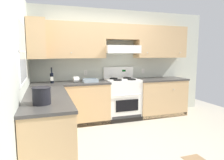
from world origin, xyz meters
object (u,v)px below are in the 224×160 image
at_px(bowl, 90,81).
at_px(stove, 122,98).
at_px(wine_bottle, 52,77).
at_px(bucket, 42,95).
at_px(paper_towel_roll, 76,79).

bearing_deg(bowl, stove, 4.30).
height_order(wine_bottle, bucket, wine_bottle).
relative_size(wine_bottle, bowl, 1.06).
bearing_deg(paper_towel_roll, bowl, -5.48).
xyz_separation_m(wine_bottle, paper_towel_roll, (0.50, -0.05, -0.07)).
bearing_deg(bucket, paper_towel_roll, 68.94).
distance_m(wine_bottle, bucket, 1.81).
bearing_deg(stove, wine_bottle, 179.34).
bearing_deg(bowl, bucket, -119.46).
bearing_deg(stove, paper_towel_roll, -178.43).
distance_m(stove, wine_bottle, 1.66).
distance_m(wine_bottle, paper_towel_roll, 0.50).
xyz_separation_m(wine_bottle, bowl, (0.79, -0.08, -0.10)).
bearing_deg(bowl, paper_towel_roll, 174.52).
height_order(stove, paper_towel_roll, stove).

